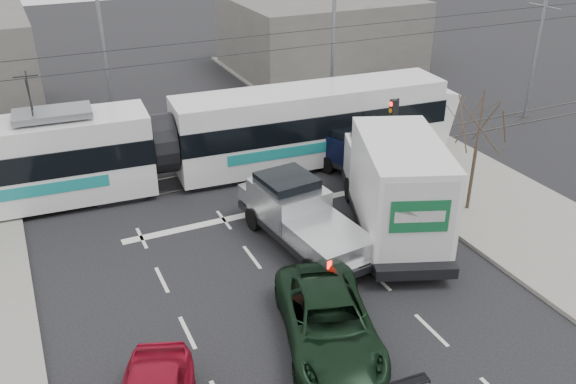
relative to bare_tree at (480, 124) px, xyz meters
name	(u,v)px	position (x,y,z in m)	size (l,w,h in m)	color
ground	(334,290)	(-7.60, -2.50, -3.79)	(120.00, 120.00, 0.00)	black
sidewalk_right	(538,230)	(1.40, -2.50, -3.72)	(6.00, 60.00, 0.15)	gray
rails	(229,173)	(-7.60, 7.50, -3.78)	(60.00, 1.60, 0.03)	#33302D
building_right	(320,34)	(4.40, 21.50, -1.29)	(12.00, 10.00, 5.00)	#605C57
bare_tree	(480,124)	(0.00, 0.00, 0.00)	(2.40, 2.40, 5.00)	#47382B
traffic_signal	(394,121)	(-1.13, 4.00, -1.05)	(0.44, 0.44, 3.60)	black
street_lamp_near	(330,31)	(-0.29, 11.50, 1.32)	(2.38, 0.25, 9.00)	slate
street_lamp_far	(99,44)	(-11.79, 13.50, 1.32)	(2.38, 0.25, 9.00)	slate
catenary	(226,93)	(-7.60, 7.50, 0.09)	(60.00, 0.20, 7.00)	black
tram	(161,145)	(-10.61, 7.56, -1.85)	(26.95, 4.54, 5.48)	silver
silver_pickup	(299,213)	(-7.28, 0.83, -2.63)	(2.89, 6.66, 2.34)	black
box_truck	(395,186)	(-3.75, -0.09, -1.83)	(5.45, 8.41, 3.98)	black
navy_pickup	(361,155)	(-2.21, 4.80, -2.76)	(3.47, 5.29, 2.10)	black
green_car	(328,322)	(-9.00, -4.67, -3.03)	(2.53, 5.49, 1.52)	black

